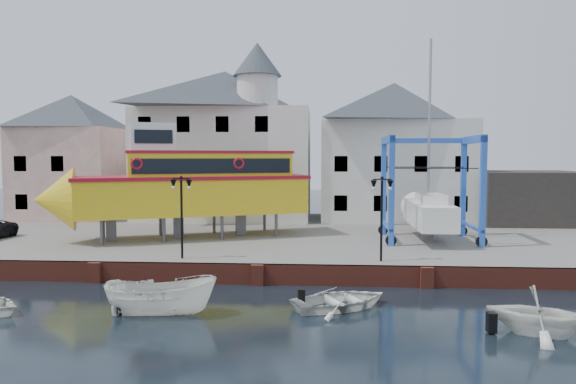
{
  "coord_description": "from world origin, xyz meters",
  "views": [
    {
      "loc": [
        3.07,
        -24.11,
        6.18
      ],
      "look_at": [
        1.0,
        7.0,
        4.0
      ],
      "focal_mm": 32.0,
      "sensor_mm": 36.0,
      "label": 1
    }
  ],
  "objects": [
    {
      "name": "tour_boat",
      "position": [
        -5.97,
        7.64,
        4.39
      ],
      "size": [
        16.76,
        9.8,
        7.18
      ],
      "rotation": [
        0.0,
        0.0,
        0.38
      ],
      "color": "#59595E",
      "rests_on": "hardstanding"
    },
    {
      "name": "lamp_post_right",
      "position": [
        6.0,
        1.2,
        4.17
      ],
      "size": [
        1.12,
        0.32,
        4.2
      ],
      "color": "black",
      "rests_on": "hardstanding"
    },
    {
      "name": "hardstanding",
      "position": [
        0.0,
        11.0,
        0.5
      ],
      "size": [
        44.0,
        22.0,
        1.0
      ],
      "primitive_type": "cube",
      "color": "slate",
      "rests_on": "ground"
    },
    {
      "name": "lamp_post_left",
      "position": [
        -4.0,
        1.2,
        4.17
      ],
      "size": [
        1.12,
        0.32,
        4.2
      ],
      "color": "black",
      "rests_on": "hardstanding"
    },
    {
      "name": "ground",
      "position": [
        0.0,
        0.0,
        0.0
      ],
      "size": [
        140.0,
        140.0,
        0.0
      ],
      "primitive_type": "plane",
      "color": "black",
      "rests_on": "ground"
    },
    {
      "name": "shed_dark",
      "position": [
        19.0,
        17.0,
        3.0
      ],
      "size": [
        8.0,
        7.0,
        4.0
      ],
      "primitive_type": "cube",
      "color": "#272523",
      "rests_on": "hardstanding"
    },
    {
      "name": "motorboat_c",
      "position": [
        10.59,
        -6.18,
        0.0
      ],
      "size": [
        4.21,
        3.93,
        1.8
      ],
      "primitive_type": "imported",
      "rotation": [
        0.0,
        0.0,
        1.23
      ],
      "color": "white",
      "rests_on": "ground"
    },
    {
      "name": "building_white_main",
      "position": [
        -4.87,
        18.39,
        7.34
      ],
      "size": [
        14.0,
        8.3,
        14.0
      ],
      "color": "silver",
      "rests_on": "hardstanding"
    },
    {
      "name": "travel_lift",
      "position": [
        9.64,
        8.4,
        3.06
      ],
      "size": [
        5.79,
        8.17,
        12.31
      ],
      "rotation": [
        0.0,
        0.0,
        -0.01
      ],
      "color": "blue",
      "rests_on": "hardstanding"
    },
    {
      "name": "building_white_right",
      "position": [
        9.0,
        19.0,
        6.6
      ],
      "size": [
        12.0,
        8.0,
        11.2
      ],
      "color": "silver",
      "rests_on": "hardstanding"
    },
    {
      "name": "motorboat_a",
      "position": [
        -3.17,
        -4.92,
        0.0
      ],
      "size": [
        4.5,
        2.08,
        1.68
      ],
      "primitive_type": "imported",
      "rotation": [
        0.0,
        0.0,
        1.67
      ],
      "color": "white",
      "rests_on": "ground"
    },
    {
      "name": "quay_wall",
      "position": [
        -0.0,
        0.1,
        0.5
      ],
      "size": [
        44.0,
        0.47,
        1.0
      ],
      "color": "maroon",
      "rests_on": "ground"
    },
    {
      "name": "building_pink",
      "position": [
        -18.0,
        18.0,
        6.15
      ],
      "size": [
        8.0,
        7.0,
        10.3
      ],
      "color": "tan",
      "rests_on": "hardstanding"
    },
    {
      "name": "motorboat_b",
      "position": [
        3.85,
        -3.43,
        0.0
      ],
      "size": [
        5.0,
        4.48,
        0.85
      ],
      "primitive_type": "imported",
      "rotation": [
        0.0,
        0.0,
        2.04
      ],
      "color": "white",
      "rests_on": "ground"
    }
  ]
}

